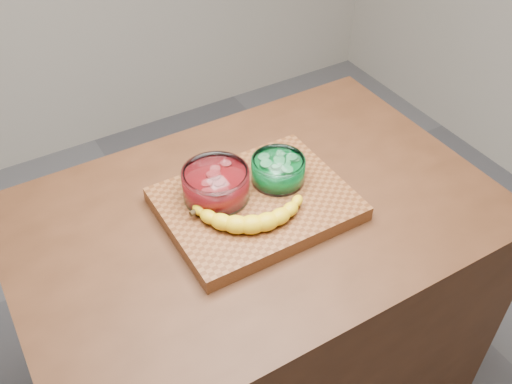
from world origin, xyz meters
TOP-DOWN VIEW (x-y plane):
  - counter at (0.00, 0.00)m, footprint 1.20×0.80m
  - cutting_board at (0.00, 0.00)m, footprint 0.45×0.35m
  - bowl_red at (-0.08, 0.06)m, footprint 0.16×0.16m
  - bowl_green at (0.08, 0.03)m, footprint 0.14×0.14m
  - banana at (-0.04, -0.04)m, footprint 0.28×0.18m

SIDE VIEW (x-z plane):
  - counter at x=0.00m, z-range 0.00..0.90m
  - cutting_board at x=0.00m, z-range 0.90..0.94m
  - banana at x=-0.04m, z-range 0.94..0.98m
  - bowl_green at x=0.08m, z-range 0.94..1.00m
  - bowl_red at x=-0.08m, z-range 0.94..1.01m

